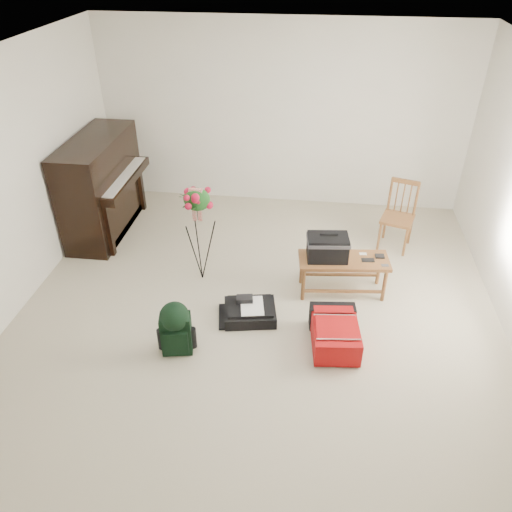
# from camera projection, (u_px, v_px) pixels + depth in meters

# --- Properties ---
(floor) EXTENTS (5.00, 5.50, 0.01)m
(floor) POSITION_uv_depth(u_px,v_px,m) (256.00, 320.00, 5.15)
(floor) COLOR beige
(floor) RESTS_ON ground
(ceiling) EXTENTS (5.00, 5.50, 0.01)m
(ceiling) POSITION_uv_depth(u_px,v_px,m) (256.00, 69.00, 3.77)
(ceiling) COLOR white
(ceiling) RESTS_ON wall_back
(wall_back) EXTENTS (5.00, 0.04, 2.50)m
(wall_back) POSITION_uv_depth(u_px,v_px,m) (282.00, 116.00, 6.73)
(wall_back) COLOR white
(wall_back) RESTS_ON floor
(piano) EXTENTS (0.71, 1.50, 1.25)m
(piano) POSITION_uv_depth(u_px,v_px,m) (102.00, 188.00, 6.37)
(piano) COLOR black
(piano) RESTS_ON floor
(bench) EXTENTS (1.00, 0.49, 0.74)m
(bench) POSITION_uv_depth(u_px,v_px,m) (333.00, 251.00, 5.29)
(bench) COLOR brown
(bench) RESTS_ON floor
(dining_chair) EXTENTS (0.47, 0.47, 0.86)m
(dining_chair) POSITION_uv_depth(u_px,v_px,m) (397.00, 216.00, 6.12)
(dining_chair) COLOR brown
(dining_chair) RESTS_ON floor
(red_suitcase) EXTENTS (0.49, 0.68, 0.28)m
(red_suitcase) POSITION_uv_depth(u_px,v_px,m) (335.00, 330.00, 4.81)
(red_suitcase) COLOR #B70717
(red_suitcase) RESTS_ON floor
(black_duffel) EXTENTS (0.59, 0.51, 0.22)m
(black_duffel) POSITION_uv_depth(u_px,v_px,m) (250.00, 311.00, 5.15)
(black_duffel) COLOR black
(black_duffel) RESTS_ON floor
(green_backpack) EXTENTS (0.31, 0.28, 0.56)m
(green_backpack) POSITION_uv_depth(u_px,v_px,m) (175.00, 326.00, 4.62)
(green_backpack) COLOR black
(green_backpack) RESTS_ON floor
(flower_stand) EXTENTS (0.38, 0.38, 1.18)m
(flower_stand) POSITION_uv_depth(u_px,v_px,m) (199.00, 235.00, 5.45)
(flower_stand) COLOR black
(flower_stand) RESTS_ON floor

